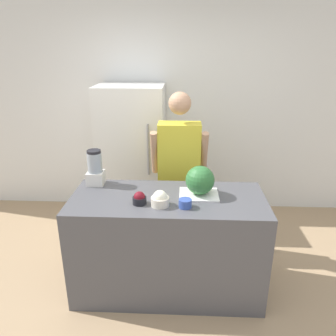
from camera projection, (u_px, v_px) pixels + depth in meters
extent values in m
plane|color=tan|center=(166.00, 314.00, 2.73)|extent=(14.00, 14.00, 0.00)
cube|color=white|center=(174.00, 112.00, 4.17)|extent=(8.00, 0.06, 2.60)
cube|color=#4C4C51|center=(168.00, 244.00, 2.90)|extent=(1.64, 0.71, 0.91)
cube|color=white|center=(133.00, 155.00, 4.02)|extent=(0.78, 0.62, 1.68)
cylinder|color=gray|center=(148.00, 150.00, 3.65)|extent=(0.02, 0.02, 0.59)
cube|color=gray|center=(178.00, 212.00, 3.56)|extent=(0.32, 0.18, 0.81)
cube|color=gold|center=(179.00, 151.00, 3.31)|extent=(0.43, 0.22, 0.57)
sphere|color=tan|center=(180.00, 103.00, 3.14)|extent=(0.22, 0.22, 0.22)
cylinder|color=tan|center=(154.00, 153.00, 3.29)|extent=(0.07, 0.23, 0.48)
cylinder|color=tan|center=(204.00, 154.00, 3.26)|extent=(0.07, 0.23, 0.48)
cube|color=white|center=(199.00, 194.00, 2.78)|extent=(0.33, 0.27, 0.01)
sphere|color=#2D6B33|center=(200.00, 180.00, 2.74)|extent=(0.24, 0.24, 0.24)
cylinder|color=black|center=(140.00, 200.00, 2.62)|extent=(0.11, 0.11, 0.06)
sphere|color=maroon|center=(139.00, 197.00, 2.61)|extent=(0.09, 0.09, 0.09)
cylinder|color=beige|center=(160.00, 201.00, 2.59)|extent=(0.15, 0.15, 0.07)
sphere|color=white|center=(160.00, 197.00, 2.58)|extent=(0.12, 0.12, 0.12)
cylinder|color=#334C9E|center=(185.00, 203.00, 2.56)|extent=(0.10, 0.10, 0.07)
cube|color=silver|center=(96.00, 178.00, 2.98)|extent=(0.15, 0.15, 0.12)
cylinder|color=#99A3AD|center=(95.00, 162.00, 2.93)|extent=(0.13, 0.13, 0.18)
cylinder|color=black|center=(94.00, 152.00, 2.89)|extent=(0.12, 0.12, 0.02)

